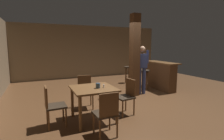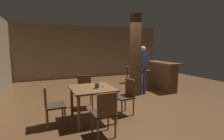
% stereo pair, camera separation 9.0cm
% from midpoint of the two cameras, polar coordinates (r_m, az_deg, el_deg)
% --- Properties ---
extents(ground_plane, '(10.80, 10.80, 0.00)m').
position_cam_midpoint_polar(ground_plane, '(5.84, 5.86, -9.39)').
color(ground_plane, '#4C301C').
extents(wall_back, '(8.00, 0.10, 2.80)m').
position_cam_midpoint_polar(wall_back, '(9.74, -7.26, 5.95)').
color(wall_back, '#756047').
rests_on(wall_back, ground_plane).
extents(pillar, '(0.28, 0.28, 2.80)m').
position_cam_midpoint_polar(pillar, '(6.08, 6.98, 4.72)').
color(pillar, '#4C301C').
rests_on(pillar, ground_plane).
extents(dining_table, '(0.97, 0.97, 0.78)m').
position_cam_midpoint_polar(dining_table, '(4.11, -6.73, -7.48)').
color(dining_table, brown).
rests_on(dining_table, ground_plane).
extents(chair_north, '(0.47, 0.47, 0.89)m').
position_cam_midpoint_polar(chair_north, '(5.01, -9.30, -6.39)').
color(chair_north, '#2D2319').
rests_on(chair_north, ground_plane).
extents(chair_south, '(0.43, 0.43, 0.89)m').
position_cam_midpoint_polar(chair_south, '(3.37, -2.55, -13.53)').
color(chair_south, '#2D2319').
rests_on(chair_south, ground_plane).
extents(chair_east, '(0.48, 0.48, 0.89)m').
position_cam_midpoint_polar(chair_east, '(4.49, 4.29, -8.00)').
color(chair_east, '#2D2319').
rests_on(chair_east, ground_plane).
extents(chair_west, '(0.43, 0.43, 0.89)m').
position_cam_midpoint_polar(chair_west, '(4.01, -19.59, -10.42)').
color(chair_west, '#2D2319').
rests_on(chair_west, ground_plane).
extents(napkin_cup, '(0.10, 0.10, 0.12)m').
position_cam_midpoint_polar(napkin_cup, '(4.01, -5.24, -5.10)').
color(napkin_cup, '#33475B').
rests_on(napkin_cup, dining_table).
extents(salt_shaker, '(0.03, 0.03, 0.07)m').
position_cam_midpoint_polar(salt_shaker, '(4.05, -3.34, -5.25)').
color(salt_shaker, silver).
rests_on(salt_shaker, dining_table).
extents(standing_person, '(0.47, 0.30, 1.72)m').
position_cam_midpoint_polar(standing_person, '(6.31, 9.36, 1.16)').
color(standing_person, navy).
rests_on(standing_person, ground_plane).
extents(bar_counter, '(0.56, 1.65, 1.08)m').
position_cam_midpoint_polar(bar_counter, '(7.30, 14.67, -1.63)').
color(bar_counter, brown).
rests_on(bar_counter, ground_plane).
extents(bar_stool_near, '(0.36, 0.36, 0.79)m').
position_cam_midpoint_polar(bar_stool_near, '(6.94, 10.27, -1.61)').
color(bar_stool_near, '#2D2319').
rests_on(bar_stool_near, ground_plane).
extents(bar_stool_mid, '(0.38, 0.38, 0.74)m').
position_cam_midpoint_polar(bar_stool_mid, '(7.62, 8.21, -0.94)').
color(bar_stool_mid, '#2D2319').
rests_on(bar_stool_mid, ground_plane).
extents(bar_stool_far, '(0.32, 0.32, 0.77)m').
position_cam_midpoint_polar(bar_stool_far, '(8.22, 4.76, -0.24)').
color(bar_stool_far, '#2D2319').
rests_on(bar_stool_far, ground_plane).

